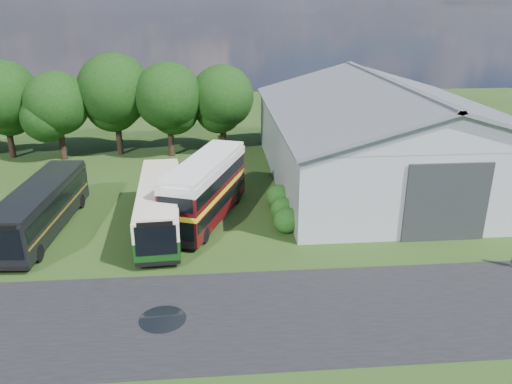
{
  "coord_description": "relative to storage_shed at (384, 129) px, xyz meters",
  "views": [
    {
      "loc": [
        1.18,
        -22.84,
        13.78
      ],
      "look_at": [
        3.8,
        8.0,
        2.01
      ],
      "focal_mm": 35.0,
      "sensor_mm": 36.0,
      "label": 1
    }
  ],
  "objects": [
    {
      "name": "shrub_front",
      "position": [
        -9.4,
        -9.98,
        -4.17
      ],
      "size": [
        1.7,
        1.7,
        1.7
      ],
      "primitive_type": "sphere",
      "color": "#194714",
      "rests_on": "ground"
    },
    {
      "name": "tree_mid",
      "position": [
        -23.0,
        8.82,
        2.02
      ],
      "size": [
        6.8,
        6.8,
        9.6
      ],
      "color": "black",
      "rests_on": "ground"
    },
    {
      "name": "bus_maroon_double",
      "position": [
        -14.51,
        -7.62,
        -2.04
      ],
      "size": [
        5.74,
        10.16,
        4.25
      ],
      "rotation": [
        0.0,
        0.0,
        -0.35
      ],
      "color": "black",
      "rests_on": "ground"
    },
    {
      "name": "storage_shed",
      "position": [
        0.0,
        0.0,
        0.0
      ],
      "size": [
        18.8,
        24.8,
        8.15
      ],
      "color": "gray",
      "rests_on": "ground"
    },
    {
      "name": "bus_green_single",
      "position": [
        -17.48,
        -8.91,
        -2.53
      ],
      "size": [
        3.27,
        11.25,
        3.06
      ],
      "rotation": [
        0.0,
        0.0,
        0.06
      ],
      "color": "black",
      "rests_on": "ground"
    },
    {
      "name": "tree_right_b",
      "position": [
        -13.0,
        8.62,
        1.27
      ],
      "size": [
        5.98,
        5.98,
        8.45
      ],
      "color": "black",
      "rests_on": "ground"
    },
    {
      "name": "shrub_mid",
      "position": [
        -9.4,
        -7.98,
        -4.17
      ],
      "size": [
        1.6,
        1.6,
        1.6
      ],
      "primitive_type": "sphere",
      "color": "#194714",
      "rests_on": "ground"
    },
    {
      "name": "bus_dark_single",
      "position": [
        -24.89,
        -8.72,
        -2.52
      ],
      "size": [
        3.28,
        11.35,
        3.09
      ],
      "rotation": [
        0.0,
        0.0,
        -0.06
      ],
      "color": "black",
      "rests_on": "ground"
    },
    {
      "name": "puddle",
      "position": [
        -16.5,
        -18.98,
        -4.17
      ],
      "size": [
        2.2,
        2.2,
        0.01
      ],
      "primitive_type": "cylinder",
      "color": "black",
      "rests_on": "ground"
    },
    {
      "name": "tree_left_a",
      "position": [
        -33.0,
        8.52,
        1.71
      ],
      "size": [
        6.46,
        6.46,
        9.12
      ],
      "color": "black",
      "rests_on": "ground"
    },
    {
      "name": "tree_right_a",
      "position": [
        -18.0,
        7.82,
        1.52
      ],
      "size": [
        6.26,
        6.26,
        8.83
      ],
      "color": "black",
      "rests_on": "ground"
    },
    {
      "name": "shrub_back",
      "position": [
        -9.4,
        -5.98,
        -4.17
      ],
      "size": [
        1.8,
        1.8,
        1.8
      ],
      "primitive_type": "sphere",
      "color": "#194714",
      "rests_on": "ground"
    },
    {
      "name": "tree_left_b",
      "position": [
        -28.0,
        7.52,
        1.09
      ],
      "size": [
        5.78,
        5.78,
        8.16
      ],
      "color": "black",
      "rests_on": "ground"
    },
    {
      "name": "asphalt_road",
      "position": [
        -12.0,
        -18.98,
        -4.17
      ],
      "size": [
        60.0,
        8.0,
        0.02
      ],
      "primitive_type": "cube",
      "color": "black",
      "rests_on": "ground"
    },
    {
      "name": "ground",
      "position": [
        -15.0,
        -15.98,
        -4.17
      ],
      "size": [
        120.0,
        120.0,
        0.0
      ],
      "primitive_type": "plane",
      "color": "#203611",
      "rests_on": "ground"
    }
  ]
}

